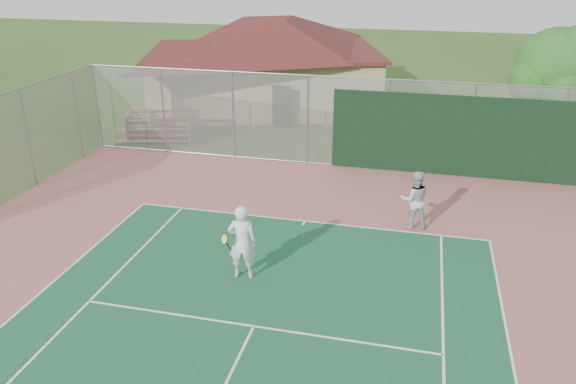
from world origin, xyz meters
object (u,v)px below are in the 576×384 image
object	(u,v)px
tree	(558,71)
player_white_front	(242,243)
clubhouse	(264,54)
bleachers	(160,126)
player_grey_back	(415,200)

from	to	relation	value
tree	player_white_front	size ratio (longest dim) A/B	2.60
clubhouse	bleachers	world-z (taller)	clubhouse
bleachers	player_white_front	bearing A→B (deg)	-70.23
clubhouse	bleachers	xyz separation A→B (m)	(-2.85, -6.98, -2.13)
bleachers	player_grey_back	world-z (taller)	player_grey_back
clubhouse	tree	world-z (taller)	clubhouse
clubhouse	player_grey_back	world-z (taller)	clubhouse
clubhouse	player_white_front	world-z (taller)	clubhouse
player_grey_back	tree	bearing A→B (deg)	-133.68
player_grey_back	bleachers	bearing A→B (deg)	-41.63
clubhouse	player_white_front	size ratio (longest dim) A/B	7.22
bleachers	player_grey_back	size ratio (longest dim) A/B	1.95
clubhouse	tree	distance (m)	14.33
clubhouse	tree	xyz separation A→B (m)	(13.43, -4.93, 0.66)
tree	player_grey_back	distance (m)	10.05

